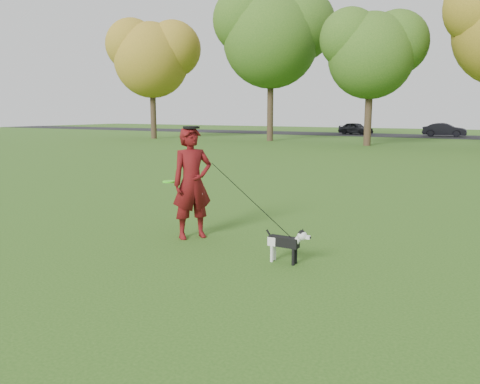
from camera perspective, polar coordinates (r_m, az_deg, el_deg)
The scene contains 8 objects.
ground at distance 7.92m, azimuth -2.33°, elevation -7.11°, with size 120.00×120.00×0.00m, color #285116.
road at distance 46.68m, azimuth 24.40°, elevation 6.14°, with size 120.00×7.00×0.02m, color black.
man at distance 8.53m, azimuth -5.84°, elevation 1.09°, with size 0.74×0.49×2.04m, color #540C0D.
dog at distance 7.21m, azimuth 5.79°, elevation -6.00°, with size 0.75×0.15×0.57m.
car_left at distance 48.20m, azimuth 13.92°, elevation 7.54°, with size 1.41×3.51×1.19m, color black.
car_mid at distance 46.71m, azimuth 23.66°, elevation 6.96°, with size 1.29×3.71×1.22m, color black.
man_held_items at distance 7.61m, azimuth 1.19°, elevation -0.82°, with size 2.80×0.67×1.66m.
tree_row at distance 33.36m, azimuth 20.55°, elevation 18.03°, with size 51.74×8.86×12.01m.
Camera 1 is at (3.97, -6.45, 2.31)m, focal length 35.00 mm.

